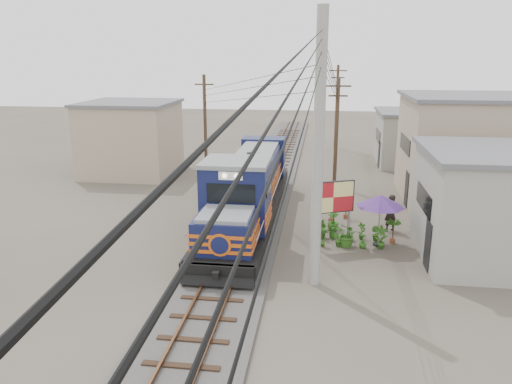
# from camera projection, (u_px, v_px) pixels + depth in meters

# --- Properties ---
(ground) EXTENTS (120.00, 120.00, 0.00)m
(ground) POSITION_uv_depth(u_px,v_px,m) (226.00, 273.00, 19.91)
(ground) COLOR #473F35
(ground) RESTS_ON ground
(ballast) EXTENTS (3.60, 70.00, 0.16)m
(ballast) POSITION_uv_depth(u_px,v_px,m) (258.00, 200.00, 29.44)
(ballast) COLOR #595651
(ballast) RESTS_ON ground
(track) EXTENTS (1.15, 70.00, 0.12)m
(track) POSITION_uv_depth(u_px,v_px,m) (258.00, 197.00, 29.39)
(track) COLOR #51331E
(track) RESTS_ON ground
(locomotive) EXTENTS (2.90, 15.77, 3.91)m
(locomotive) POSITION_uv_depth(u_px,v_px,m) (249.00, 191.00, 25.34)
(locomotive) COLOR black
(locomotive) RESTS_ON ground
(utility_pole_main) EXTENTS (0.40, 0.40, 10.00)m
(utility_pole_main) POSITION_uv_depth(u_px,v_px,m) (318.00, 154.00, 17.64)
(utility_pole_main) COLOR #9E9B93
(utility_pole_main) RESTS_ON ground
(wooden_pole_mid) EXTENTS (1.60, 0.24, 7.00)m
(wooden_pole_mid) POSITION_uv_depth(u_px,v_px,m) (336.00, 131.00, 31.72)
(wooden_pole_mid) COLOR #4C3826
(wooden_pole_mid) RESTS_ON ground
(wooden_pole_far) EXTENTS (1.60, 0.24, 7.50)m
(wooden_pole_far) POSITION_uv_depth(u_px,v_px,m) (337.00, 106.00, 44.98)
(wooden_pole_far) COLOR #4C3826
(wooden_pole_far) RESTS_ON ground
(wooden_pole_left) EXTENTS (1.60, 0.24, 7.00)m
(wooden_pole_left) POSITION_uv_depth(u_px,v_px,m) (205.00, 121.00, 36.76)
(wooden_pole_left) COLOR #4C3826
(wooden_pole_left) RESTS_ON ground
(power_lines) EXTENTS (9.65, 19.00, 3.30)m
(power_lines) POSITION_uv_depth(u_px,v_px,m) (252.00, 71.00, 26.02)
(power_lines) COLOR black
(power_lines) RESTS_ON ground
(shophouse_front) EXTENTS (7.35, 6.30, 4.70)m
(shophouse_front) POSITION_uv_depth(u_px,v_px,m) (511.00, 205.00, 20.67)
(shophouse_front) COLOR gray
(shophouse_front) RESTS_ON ground
(shophouse_mid) EXTENTS (8.40, 7.35, 6.20)m
(shophouse_mid) POSITION_uv_depth(u_px,v_px,m) (476.00, 149.00, 28.93)
(shophouse_mid) COLOR tan
(shophouse_mid) RESTS_ON ground
(shophouse_back) EXTENTS (6.30, 6.30, 4.20)m
(shophouse_back) POSITION_uv_depth(u_px,v_px,m) (417.00, 138.00, 38.94)
(shophouse_back) COLOR gray
(shophouse_back) RESTS_ON ground
(shophouse_left) EXTENTS (6.30, 6.30, 5.20)m
(shophouse_left) POSITION_uv_depth(u_px,v_px,m) (131.00, 138.00, 35.77)
(shophouse_left) COLOR tan
(shophouse_left) RESTS_ON ground
(billboard) EXTENTS (1.87, 0.89, 3.06)m
(billboard) POSITION_uv_depth(u_px,v_px,m) (333.00, 199.00, 21.99)
(billboard) COLOR #99999E
(billboard) RESTS_ON ground
(market_umbrella) EXTENTS (2.57, 2.57, 2.39)m
(market_umbrella) POSITION_uv_depth(u_px,v_px,m) (381.00, 201.00, 22.17)
(market_umbrella) COLOR black
(market_umbrella) RESTS_ON ground
(vendor) EXTENTS (0.81, 0.71, 1.86)m
(vendor) POSITION_uv_depth(u_px,v_px,m) (390.00, 213.00, 24.35)
(vendor) COLOR black
(vendor) RESTS_ON ground
(plant_nursery) EXTENTS (3.30, 3.15, 1.12)m
(plant_nursery) POSITION_uv_depth(u_px,v_px,m) (344.00, 232.00, 23.08)
(plant_nursery) COLOR #30661D
(plant_nursery) RESTS_ON ground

